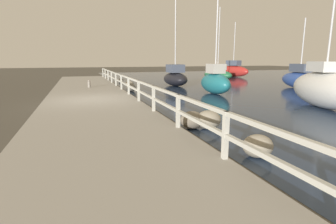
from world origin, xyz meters
name	(u,v)px	position (x,y,z in m)	size (l,w,h in m)	color
ground_plane	(92,104)	(0.00, 0.00, 0.00)	(120.00, 120.00, 0.00)	#4C473D
dock_walkway	(91,102)	(0.00, 0.00, 0.12)	(4.28, 36.00, 0.25)	#9E998E
railing	(133,85)	(2.04, 0.00, 0.88)	(0.10, 32.50, 0.93)	beige
boulder_water_edge	(192,120)	(2.73, -5.64, 0.28)	(0.74, 0.67, 0.56)	slate
boulder_far_strip	(258,146)	(3.12, -8.32, 0.25)	(0.68, 0.61, 0.51)	gray
boulder_mid_strip	(129,84)	(3.13, 6.93, 0.26)	(0.68, 0.62, 0.51)	gray
boulder_downstream	(209,120)	(3.22, -5.82, 0.29)	(0.78, 0.70, 0.58)	gray
boulder_near_dock	(121,80)	(3.40, 12.57, 0.17)	(0.46, 0.41, 0.34)	slate
boulder_upstream	(131,88)	(2.77, 4.42, 0.25)	(0.67, 0.60, 0.50)	#666056
mooring_bollard	(89,84)	(0.16, 5.60, 0.50)	(0.20, 0.20, 0.51)	gray
sailboat_black	(175,77)	(6.90, 7.00, 0.70)	(1.70, 3.30, 7.61)	black
sailboat_white	(324,88)	(9.76, -4.19, 0.86)	(2.99, 4.96, 5.85)	white
sailboat_red	(233,70)	(17.60, 15.29, 0.80)	(2.29, 4.85, 6.43)	red
sailboat_blue	(300,79)	(14.91, 2.27, 0.73)	(1.82, 4.36, 4.98)	#2D4C9E
sailboat_teal	(215,82)	(7.53, 1.60, 0.77)	(1.19, 3.08, 7.57)	#1E707A
sailboat_green	(218,74)	(13.21, 11.33, 0.66)	(2.37, 4.10, 7.18)	#236B42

